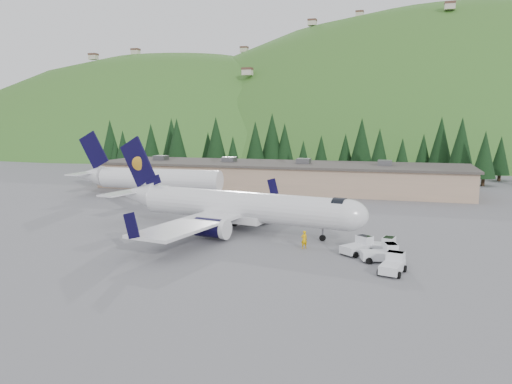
% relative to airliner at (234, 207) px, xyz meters
% --- Properties ---
extents(ground, '(600.00, 600.00, 0.00)m').
position_rel_airliner_xyz_m(ground, '(0.97, -0.18, -2.98)').
color(ground, slate).
extents(airliner, '(33.64, 31.74, 11.19)m').
position_rel_airliner_xyz_m(airliner, '(0.00, 0.00, 0.00)').
color(airliner, white).
rests_on(airliner, ground).
extents(second_airliner, '(27.50, 11.00, 10.05)m').
position_rel_airliner_xyz_m(second_airliner, '(-23.95, 21.82, 0.34)').
color(second_airliner, white).
rests_on(second_airliner, ground).
extents(baggage_tug_a, '(3.61, 2.69, 1.75)m').
position_rel_airliner_xyz_m(baggage_tug_a, '(17.57, -8.52, -2.20)').
color(baggage_tug_a, white).
rests_on(baggage_tug_a, ground).
extents(baggage_tug_b, '(3.50, 2.50, 1.72)m').
position_rel_airliner_xyz_m(baggage_tug_b, '(17.32, -5.45, -2.21)').
color(baggage_tug_b, white).
rests_on(baggage_tug_b, ground).
extents(baggage_tug_c, '(2.50, 3.47, 1.71)m').
position_rel_airliner_xyz_m(baggage_tug_c, '(18.63, -11.89, -2.22)').
color(baggage_tug_c, white).
rests_on(baggage_tug_c, ground).
extents(terminal_building, '(71.00, 17.00, 6.10)m').
position_rel_airliner_xyz_m(terminal_building, '(-4.04, 37.82, -0.36)').
color(terminal_building, tan).
rests_on(terminal_building, ground).
extents(baggage_tug_d, '(3.28, 3.58, 1.74)m').
position_rel_airliner_xyz_m(baggage_tug_d, '(15.23, -6.32, -2.20)').
color(baggage_tug_d, white).
rests_on(baggage_tug_d, ground).
extents(ramp_worker, '(0.83, 0.78, 1.90)m').
position_rel_airliner_xyz_m(ramp_worker, '(9.61, -5.85, -2.03)').
color(ramp_worker, '#F2B103').
rests_on(ramp_worker, ground).
extents(tree_line, '(113.80, 16.36, 13.91)m').
position_rel_airliner_xyz_m(tree_line, '(-6.43, 60.32, 4.25)').
color(tree_line, black).
rests_on(tree_line, ground).
extents(hills, '(614.00, 330.00, 300.00)m').
position_rel_airliner_xyz_m(hills, '(54.30, 207.20, -85.78)').
color(hills, '#3B5B1D').
rests_on(hills, ground).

